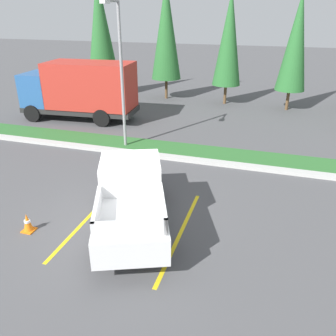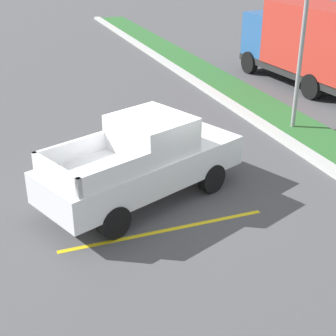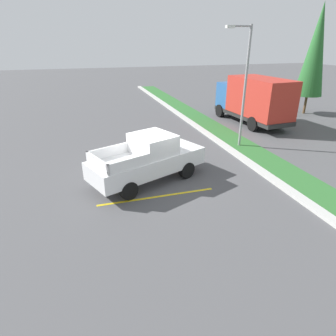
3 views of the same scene
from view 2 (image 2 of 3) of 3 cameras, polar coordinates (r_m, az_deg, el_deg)
name	(u,v)px [view 2 (image 2 of 3)]	position (r m, az deg, el deg)	size (l,w,h in m)	color
ground_plane	(157,195)	(12.65, -1.28, -3.16)	(120.00, 120.00, 0.00)	#4C4C4F
parking_line_near	(126,173)	(13.82, -4.79, -0.62)	(0.12, 4.80, 0.01)	yellow
parking_line_far	(165,230)	(11.24, -0.34, -7.15)	(0.12, 4.80, 0.01)	yellow
curb_strip	(323,164)	(14.85, 17.24, 0.48)	(56.00, 0.40, 0.15)	#B2B2AD
pickup_truck_main	(144,161)	(12.06, -2.72, 0.84)	(3.73, 5.54, 2.10)	black
cargo_truck_distant	(310,42)	(22.34, 15.96, 13.67)	(6.96, 2.96, 3.40)	black
street_light	(301,11)	(16.50, 14.96, 16.88)	(0.24, 1.49, 6.56)	gray
traffic_cone	(72,152)	(14.68, -10.91, 1.85)	(0.36, 0.36, 0.60)	orange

